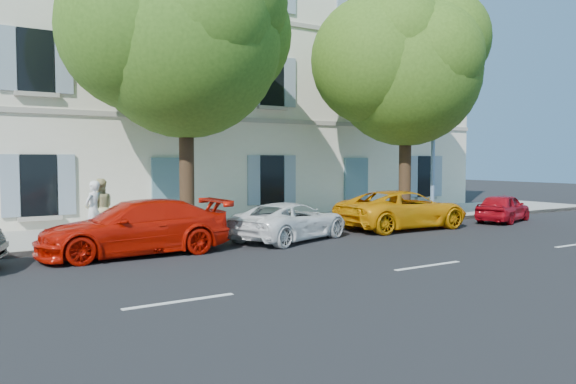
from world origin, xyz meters
TOP-DOWN VIEW (x-y plane):
  - ground at (0.00, 0.00)m, footprint 90.00×90.00m
  - sidewalk at (0.00, 4.45)m, footprint 36.00×4.50m
  - kerb at (0.00, 2.28)m, footprint 36.00×0.16m
  - building at (0.00, 10.20)m, footprint 28.00×7.00m
  - car_red_coupe at (-5.19, 1.08)m, footprint 4.85×2.02m
  - car_white_coupe at (-0.42, 1.16)m, footprint 4.51×3.18m
  - car_yellow_supercar at (4.37, 1.35)m, footprint 4.92×2.35m
  - car_red_hatchback at (9.22, 0.86)m, footprint 3.50×2.28m
  - tree_left at (-2.83, 3.41)m, footprint 5.87×5.87m
  - tree_right at (5.88, 2.82)m, footprint 5.70×5.70m
  - street_lamp at (7.31, 2.58)m, footprint 0.30×1.71m
  - pedestrian_a at (-5.64, 3.51)m, footprint 0.73×0.70m
  - pedestrian_b at (-5.41, 3.74)m, footprint 0.91×0.75m

SIDE VIEW (x-z plane):
  - ground at x=0.00m, z-range 0.00..0.00m
  - sidewalk at x=0.00m, z-range 0.00..0.15m
  - kerb at x=0.00m, z-range 0.00..0.16m
  - car_red_hatchback at x=9.22m, z-range 0.00..1.11m
  - car_white_coupe at x=-0.42m, z-range 0.00..1.14m
  - car_yellow_supercar at x=4.37m, z-range 0.00..1.36m
  - car_red_coupe at x=-5.19m, z-range 0.00..1.40m
  - pedestrian_a at x=-5.64m, z-range 0.15..1.83m
  - pedestrian_b at x=-5.41m, z-range 0.15..1.88m
  - street_lamp at x=7.31m, z-range 0.68..8.70m
  - tree_right at x=5.88m, z-range 1.39..10.17m
  - building at x=0.00m, z-range 0.00..12.00m
  - tree_left at x=-2.83m, z-range 1.46..10.56m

